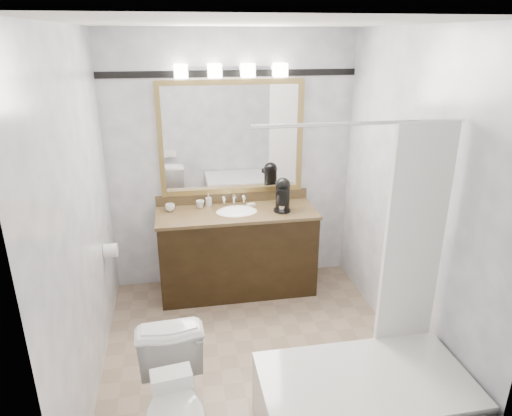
% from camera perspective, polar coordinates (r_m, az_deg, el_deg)
% --- Properties ---
extents(room, '(2.42, 2.62, 2.52)m').
position_cam_1_polar(room, '(3.29, -0.11, -0.19)').
color(room, gray).
rests_on(room, ground).
extents(vanity, '(1.53, 0.58, 0.97)m').
position_cam_1_polar(vanity, '(4.53, -2.36, -5.22)').
color(vanity, black).
rests_on(vanity, ground).
extents(mirror, '(1.40, 0.04, 1.10)m').
position_cam_1_polar(mirror, '(4.43, -3.04, 8.69)').
color(mirror, '#A28749').
rests_on(mirror, room).
extents(vanity_light_bar, '(1.02, 0.14, 0.12)m').
position_cam_1_polar(vanity_light_bar, '(4.29, -3.11, 16.83)').
color(vanity_light_bar, silver).
rests_on(vanity_light_bar, room).
extents(accent_stripe, '(2.40, 0.01, 0.06)m').
position_cam_1_polar(accent_stripe, '(4.36, -3.22, 16.45)').
color(accent_stripe, black).
rests_on(accent_stripe, room).
extents(bathtub, '(1.30, 0.75, 1.96)m').
position_cam_1_polar(bathtub, '(3.21, 13.55, -21.91)').
color(bathtub, white).
rests_on(bathtub, ground).
extents(tp_roll, '(0.11, 0.12, 0.12)m').
position_cam_1_polar(tp_roll, '(4.11, -17.70, -5.09)').
color(tp_roll, white).
rests_on(tp_roll, room).
extents(toilet, '(0.46, 0.76, 0.75)m').
position_cam_1_polar(toilet, '(2.95, -9.98, -23.58)').
color(toilet, white).
rests_on(toilet, ground).
extents(tissue_box, '(0.22, 0.14, 0.08)m').
position_cam_1_polar(tissue_box, '(2.51, -10.52, -20.26)').
color(tissue_box, white).
rests_on(tissue_box, toilet).
extents(coffee_maker, '(0.17, 0.20, 0.32)m').
position_cam_1_polar(coffee_maker, '(4.36, 3.35, 1.83)').
color(coffee_maker, black).
rests_on(coffee_maker, vanity).
extents(cup_left, '(0.10, 0.10, 0.07)m').
position_cam_1_polar(cup_left, '(4.44, -10.69, 0.07)').
color(cup_left, white).
rests_on(cup_left, vanity).
extents(cup_right, '(0.08, 0.08, 0.07)m').
position_cam_1_polar(cup_right, '(4.47, -7.00, 0.47)').
color(cup_right, white).
rests_on(cup_right, vanity).
extents(soap_bottle_a, '(0.06, 0.06, 0.12)m').
position_cam_1_polar(soap_bottle_a, '(4.52, -5.96, 1.04)').
color(soap_bottle_a, white).
rests_on(soap_bottle_a, vanity).
extents(soap_bar, '(0.09, 0.06, 0.02)m').
position_cam_1_polar(soap_bar, '(4.49, -0.61, 0.41)').
color(soap_bar, beige).
rests_on(soap_bar, vanity).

